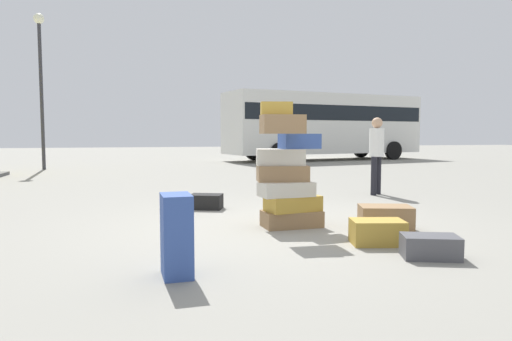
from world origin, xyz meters
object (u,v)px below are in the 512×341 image
(suitcase_tan_foreground_near, at_px, (377,232))
(suitcase_charcoal_white_trunk, at_px, (430,247))
(suitcase_navy_right_side, at_px, (177,235))
(person_bearded_onlooker, at_px, (377,149))
(suitcase_brown_upright_blue, at_px, (385,218))
(suitcase_tower, at_px, (287,177))
(suitcase_black_left_side, at_px, (206,202))
(lamp_post, at_px, (40,67))
(parked_bus, at_px, (325,122))

(suitcase_tan_foreground_near, height_order, suitcase_charcoal_white_trunk, suitcase_tan_foreground_near)
(suitcase_navy_right_side, distance_m, person_bearded_onlooker, 6.42)
(suitcase_tan_foreground_near, relative_size, suitcase_brown_upright_blue, 0.89)
(suitcase_tower, distance_m, suitcase_black_left_side, 2.05)
(suitcase_tan_foreground_near, height_order, suitcase_brown_upright_blue, suitcase_brown_upright_blue)
(suitcase_tan_foreground_near, distance_m, lamp_post, 14.74)
(suitcase_charcoal_white_trunk, height_order, person_bearded_onlooker, person_bearded_onlooker)
(suitcase_charcoal_white_trunk, distance_m, parked_bus, 18.11)
(suitcase_tower, bearing_deg, suitcase_navy_right_side, -131.45)
(lamp_post, bearing_deg, suitcase_brown_upright_blue, -62.50)
(person_bearded_onlooker, bearing_deg, suitcase_tan_foreground_near, 24.01)
(suitcase_black_left_side, height_order, suitcase_navy_right_side, suitcase_navy_right_side)
(suitcase_tower, distance_m, lamp_post, 13.28)
(person_bearded_onlooker, relative_size, parked_bus, 0.16)
(suitcase_brown_upright_blue, distance_m, person_bearded_onlooker, 3.74)
(suitcase_charcoal_white_trunk, xyz_separation_m, parked_bus, (5.93, 17.03, 1.72))
(parked_bus, bearing_deg, suitcase_navy_right_side, -128.25)
(suitcase_brown_upright_blue, xyz_separation_m, person_bearded_onlooker, (1.64, 3.26, 0.79))
(person_bearded_onlooker, bearing_deg, suitcase_charcoal_white_trunk, 29.94)
(suitcase_navy_right_side, xyz_separation_m, suitcase_charcoal_white_trunk, (2.55, -0.02, -0.25))
(suitcase_navy_right_side, bearing_deg, suitcase_black_left_side, 75.71)
(suitcase_tower, xyz_separation_m, suitcase_charcoal_white_trunk, (0.92, -1.86, -0.57))
(parked_bus, relative_size, lamp_post, 1.88)
(person_bearded_onlooker, distance_m, parked_bus, 13.08)
(lamp_post, bearing_deg, person_bearded_onlooker, -48.39)
(suitcase_charcoal_white_trunk, distance_m, lamp_post, 15.43)
(suitcase_navy_right_side, distance_m, lamp_post, 14.52)
(suitcase_charcoal_white_trunk, xyz_separation_m, lamp_post, (-6.16, 13.70, 3.50))
(suitcase_navy_right_side, xyz_separation_m, lamp_post, (-3.62, 13.68, 3.25))
(suitcase_tan_foreground_near, height_order, lamp_post, lamp_post)
(parked_bus, bearing_deg, suitcase_charcoal_white_trunk, -120.96)
(lamp_post, bearing_deg, suitcase_charcoal_white_trunk, -65.78)
(suitcase_brown_upright_blue, bearing_deg, lamp_post, 134.44)
(suitcase_tower, height_order, lamp_post, lamp_post)
(suitcase_black_left_side, distance_m, suitcase_navy_right_side, 3.70)
(suitcase_tan_foreground_near, height_order, parked_bus, parked_bus)
(person_bearded_onlooker, bearing_deg, parked_bus, -145.51)
(suitcase_navy_right_side, bearing_deg, person_bearded_onlooker, 43.58)
(suitcase_navy_right_side, relative_size, suitcase_charcoal_white_trunk, 1.32)
(suitcase_brown_upright_blue, xyz_separation_m, lamp_post, (-6.43, 12.35, 3.45))
(suitcase_tower, distance_m, suitcase_tan_foreground_near, 1.49)
(suitcase_tower, relative_size, suitcase_tan_foreground_near, 2.84)
(suitcase_charcoal_white_trunk, relative_size, person_bearded_onlooker, 0.35)
(suitcase_brown_upright_blue, distance_m, suitcase_charcoal_white_trunk, 1.38)
(suitcase_tan_foreground_near, xyz_separation_m, parked_bus, (6.16, 16.36, 1.69))
(suitcase_black_left_side, height_order, suitcase_tan_foreground_near, suitcase_tan_foreground_near)
(suitcase_brown_upright_blue, bearing_deg, suitcase_navy_right_side, -137.82)
(suitcase_black_left_side, height_order, parked_bus, parked_bus)
(suitcase_navy_right_side, bearing_deg, suitcase_tan_foreground_near, 13.25)
(suitcase_brown_upright_blue, bearing_deg, suitcase_tan_foreground_near, -108.77)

